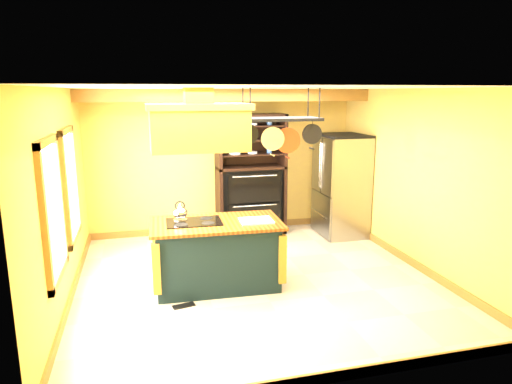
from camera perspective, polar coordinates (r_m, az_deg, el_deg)
name	(u,v)px	position (r m, az deg, el deg)	size (l,w,h in m)	color
floor	(256,279)	(6.69, -0.02, -10.88)	(5.00, 5.00, 0.00)	beige
ceiling	(256,88)	(6.15, -0.03, 12.90)	(5.00, 5.00, 0.00)	white
wall_back	(223,162)	(8.69, -4.14, 3.79)	(5.00, 0.02, 2.70)	gold
wall_front	(328,246)	(4.00, 9.00, -6.68)	(5.00, 0.02, 2.70)	gold
wall_left	(62,198)	(6.17, -23.12, -0.73)	(0.02, 5.00, 2.70)	gold
wall_right	(416,180)	(7.31, 19.33, 1.48)	(0.02, 5.00, 2.70)	gold
ceiling_beam	(231,95)	(7.81, -3.20, 11.97)	(5.00, 0.15, 0.20)	olive
window_near	(53,210)	(5.39, -24.01, -2.07)	(0.06, 1.06, 1.56)	olive
window_far	(71,185)	(6.74, -22.14, 0.82)	(0.06, 1.06, 1.56)	olive
kitchen_island	(217,253)	(6.36, -4.95, -7.65)	(1.81, 1.05, 1.11)	black
range_hood	(199,125)	(5.97, -7.16, 8.31)	(1.31, 0.74, 0.80)	#AA722A
pot_rack	(281,126)	(6.21, 3.10, 8.26)	(1.10, 0.52, 0.89)	black
refrigerator	(341,188)	(8.65, 10.56, 0.55)	(0.80, 0.95, 1.85)	gray
hutch	(250,188)	(8.64, -0.73, 0.56)	(1.28, 0.58, 2.26)	black
floor_register	(184,306)	(6.00, -9.02, -13.86)	(0.28, 0.12, 0.01)	black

